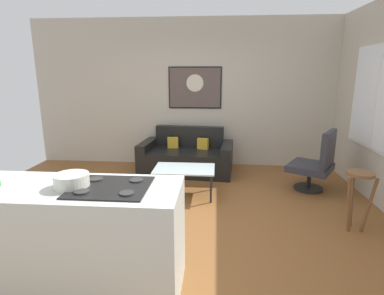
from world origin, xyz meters
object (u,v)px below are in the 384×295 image
object	(u,v)px
couch	(187,157)
coffee_table	(184,171)
armchair	(316,163)
wall_painting	(195,88)
bar_stool	(359,187)
mixing_bowl	(72,181)

from	to	relation	value
couch	coffee_table	bearing A→B (deg)	-86.18
armchair	wall_painting	size ratio (longest dim) A/B	0.95
couch	armchair	world-z (taller)	armchair
bar_stool	wall_painting	size ratio (longest dim) A/B	0.70
bar_stool	mixing_bowl	bearing A→B (deg)	-155.77
armchair	mixing_bowl	distance (m)	3.66
armchair	wall_painting	xyz separation A→B (m)	(-1.96, 1.31, 1.07)
couch	coffee_table	world-z (taller)	couch
couch	coffee_table	size ratio (longest dim) A/B	1.95
couch	mixing_bowl	world-z (taller)	mixing_bowl
couch	mixing_bowl	bearing A→B (deg)	-100.17
couch	bar_stool	bearing A→B (deg)	-43.12
coffee_table	mixing_bowl	size ratio (longest dim) A/B	3.31
couch	bar_stool	size ratio (longest dim) A/B	2.45
wall_painting	mixing_bowl	bearing A→B (deg)	-100.52
couch	armchair	xyz separation A→B (m)	(2.08, -0.80, 0.17)
coffee_table	mixing_bowl	bearing A→B (deg)	-107.33
couch	wall_painting	world-z (taller)	wall_painting
couch	coffee_table	xyz separation A→B (m)	(0.08, -1.14, 0.12)
armchair	wall_painting	distance (m)	2.59
coffee_table	bar_stool	bearing A→B (deg)	-22.92
armchair	bar_stool	world-z (taller)	armchair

